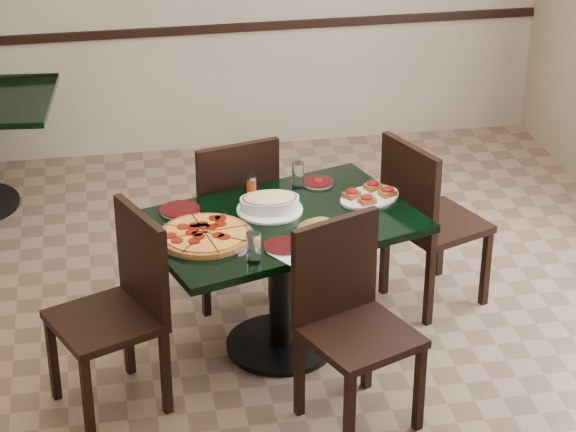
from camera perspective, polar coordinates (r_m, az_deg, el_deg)
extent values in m
plane|color=brown|center=(5.88, -1.56, -6.93)|extent=(5.50, 5.50, 0.00)
cube|color=black|center=(7.97, -4.77, 9.39)|extent=(5.00, 0.03, 0.06)
cube|color=black|center=(5.56, -0.41, -0.35)|extent=(1.52, 1.21, 0.04)
cylinder|color=black|center=(5.73, -0.40, -3.69)|extent=(0.11, 0.11, 0.71)
cylinder|color=black|center=(5.91, -0.39, -6.53)|extent=(0.57, 0.57, 0.03)
cube|color=black|center=(6.20, -3.23, -0.02)|extent=(0.56, 0.56, 0.04)
cube|color=black|center=(5.91, -2.53, 1.45)|extent=(0.45, 0.15, 0.49)
cube|color=black|center=(6.55, -2.22, -0.90)|extent=(0.05, 0.05, 0.45)
cube|color=black|center=(6.23, -0.78, -2.44)|extent=(0.05, 0.05, 0.45)
cube|color=black|center=(6.42, -5.49, -1.59)|extent=(0.05, 0.05, 0.45)
cube|color=black|center=(6.09, -4.20, -3.20)|extent=(0.05, 0.05, 0.45)
cube|color=black|center=(5.14, 3.69, -6.13)|extent=(0.60, 0.60, 0.04)
cube|color=black|center=(5.15, 2.39, -2.60)|extent=(0.44, 0.21, 0.49)
cube|color=black|center=(5.05, 3.13, -10.17)|extent=(0.05, 0.05, 0.45)
cube|color=black|center=(5.32, 0.58, -8.03)|extent=(0.05, 0.05, 0.45)
cube|color=black|center=(5.26, 6.68, -8.69)|extent=(0.05, 0.05, 0.45)
cube|color=black|center=(5.51, 4.05, -6.72)|extent=(0.05, 0.05, 0.45)
cube|color=black|center=(6.17, 7.59, -0.39)|extent=(0.59, 0.59, 0.04)
cube|color=black|center=(5.94, 6.19, 1.40)|extent=(0.21, 0.44, 0.49)
cube|color=black|center=(6.28, 10.01, -2.63)|extent=(0.05, 0.05, 0.45)
cube|color=black|center=(6.04, 7.18, -3.64)|extent=(0.05, 0.05, 0.45)
cube|color=black|center=(6.53, 7.72, -1.21)|extent=(0.05, 0.05, 0.45)
cube|color=black|center=(6.31, 4.93, -2.12)|extent=(0.05, 0.05, 0.45)
cube|color=black|center=(5.31, -9.28, -5.31)|extent=(0.60, 0.60, 0.04)
cube|color=black|center=(5.25, -7.42, -2.20)|extent=(0.22, 0.44, 0.49)
cube|color=black|center=(5.54, -11.85, -7.11)|extent=(0.05, 0.05, 0.45)
cube|color=black|center=(5.66, -8.12, -5.95)|extent=(0.05, 0.05, 0.45)
cube|color=black|center=(5.23, -10.14, -9.19)|extent=(0.05, 0.05, 0.45)
cube|color=black|center=(5.36, -6.23, -7.90)|extent=(0.05, 0.05, 0.45)
cylinder|color=#ACABB2|center=(5.38, -4.24, -1.08)|extent=(0.48, 0.48, 0.01)
cylinder|color=#995421|center=(5.37, -4.24, -0.97)|extent=(0.44, 0.44, 0.02)
cylinder|color=orange|center=(5.37, -4.25, -0.87)|extent=(0.40, 0.40, 0.01)
cylinder|color=silver|center=(5.63, -0.94, 0.33)|extent=(0.33, 0.33, 0.01)
ellipsoid|color=beige|center=(5.60, -0.94, 0.92)|extent=(0.27, 0.18, 0.04)
ellipsoid|color=olive|center=(5.36, 1.40, -0.52)|extent=(0.19, 0.17, 0.07)
cylinder|color=silver|center=(5.28, -0.19, -1.56)|extent=(0.19, 0.19, 0.01)
cylinder|color=#310306|center=(5.28, -0.19, -1.49)|extent=(0.19, 0.19, 0.00)
cylinder|color=silver|center=(5.92, 1.53, 1.71)|extent=(0.16, 0.16, 0.01)
cylinder|color=#310306|center=(5.92, 1.53, 1.77)|extent=(0.16, 0.16, 0.00)
ellipsoid|color=#93070B|center=(5.92, 1.53, 1.80)|extent=(0.05, 0.05, 0.02)
cylinder|color=silver|center=(5.65, -5.50, 0.29)|extent=(0.20, 0.20, 0.01)
cylinder|color=#310306|center=(5.64, -5.51, 0.36)|extent=(0.20, 0.20, 0.00)
cube|color=white|center=(5.23, 0.20, -1.93)|extent=(0.23, 0.23, 0.00)
cube|color=#ACABB2|center=(5.23, 0.42, -1.87)|extent=(0.09, 0.14, 0.00)
cylinder|color=white|center=(5.85, 0.50, 2.08)|extent=(0.06, 0.06, 0.14)
cylinder|color=white|center=(5.13, -1.76, -1.62)|extent=(0.07, 0.07, 0.15)
cylinder|color=#C54615|center=(5.81, -1.87, 1.58)|extent=(0.05, 0.05, 0.08)
cylinder|color=#ACABB2|center=(5.80, -1.88, 1.96)|extent=(0.05, 0.05, 0.01)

